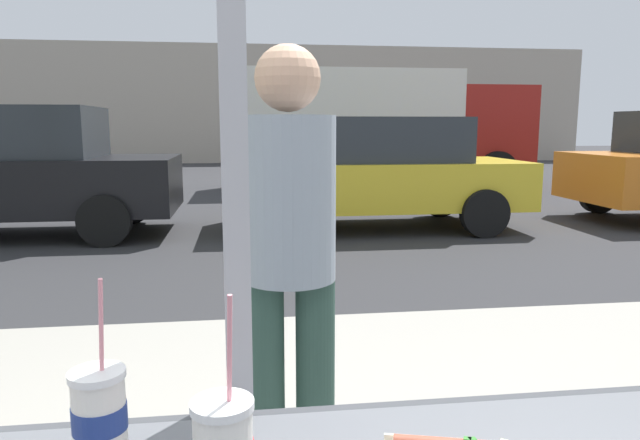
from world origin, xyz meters
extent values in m
plane|color=#2D2D30|center=(0.00, 8.00, 0.00)|extent=(60.00, 60.00, 0.00)
cube|color=#9E998E|center=(0.00, 1.60, 0.05)|extent=(16.00, 2.80, 0.10)
cube|color=#404245|center=(0.00, 0.03, 0.91)|extent=(2.24, 0.02, 0.02)
cube|color=#9E9EA3|center=(0.00, 0.08, 1.63)|extent=(0.05, 0.08, 1.42)
cube|color=#A89E8E|center=(0.00, 22.71, 2.27)|extent=(28.00, 1.20, 4.54)
cylinder|color=silver|center=(-0.22, -0.11, 1.00)|extent=(0.08, 0.08, 0.15)
cylinder|color=navy|center=(-0.22, -0.11, 1.00)|extent=(0.09, 0.09, 0.04)
cylinder|color=black|center=(-0.22, -0.11, 1.07)|extent=(0.08, 0.08, 0.01)
cylinder|color=white|center=(-0.22, -0.11, 1.08)|extent=(0.09, 0.09, 0.01)
cylinder|color=pink|center=(-0.21, -0.11, 1.14)|extent=(0.02, 0.04, 0.20)
cylinder|color=black|center=(-0.02, -0.26, 1.08)|extent=(0.08, 0.08, 0.01)
cylinder|color=white|center=(-0.02, -0.26, 1.09)|extent=(0.09, 0.09, 0.01)
cylinder|color=pink|center=(-0.01, -0.27, 1.15)|extent=(0.01, 0.03, 0.20)
cube|color=#337A2D|center=(0.36, -0.20, 0.97)|extent=(0.02, 0.01, 0.01)
cube|color=black|center=(-2.94, 7.11, 0.68)|extent=(4.11, 1.71, 0.73)
cube|color=#282D33|center=(-2.96, 7.11, 1.38)|extent=(2.13, 1.50, 0.66)
cylinder|color=black|center=(-1.67, 7.96, 0.32)|extent=(0.64, 0.18, 0.64)
cylinder|color=black|center=(-1.67, 6.25, 0.32)|extent=(0.64, 0.18, 0.64)
cube|color=gold|center=(1.88, 7.11, 0.64)|extent=(4.15, 1.79, 0.65)
cube|color=#282D33|center=(1.98, 7.11, 1.27)|extent=(2.16, 1.58, 0.61)
cylinder|color=black|center=(3.17, 8.00, 0.32)|extent=(0.64, 0.18, 0.64)
cylinder|color=black|center=(3.17, 6.21, 0.32)|extent=(0.64, 0.18, 0.64)
cylinder|color=black|center=(0.59, 8.00, 0.32)|extent=(0.64, 0.18, 0.64)
cylinder|color=black|center=(0.59, 6.21, 0.32)|extent=(0.64, 0.18, 0.64)
cylinder|color=black|center=(5.96, 8.03, 0.32)|extent=(0.64, 0.18, 0.64)
cube|color=silver|center=(2.45, 12.41, 1.56)|extent=(4.80, 2.20, 2.22)
cube|color=maroon|center=(5.65, 12.41, 1.40)|extent=(1.90, 2.10, 1.90)
cylinder|color=black|center=(5.65, 13.46, 0.45)|extent=(0.90, 0.24, 0.90)
cylinder|color=black|center=(5.65, 11.36, 0.45)|extent=(0.90, 0.24, 0.90)
cylinder|color=black|center=(1.61, 13.51, 0.45)|extent=(0.90, 0.24, 0.90)
cylinder|color=black|center=(1.61, 11.31, 0.45)|extent=(0.90, 0.24, 0.90)
cylinder|color=#2D4A40|center=(0.08, 0.93, 0.52)|extent=(0.14, 0.14, 0.84)
cylinder|color=#2D4A40|center=(0.26, 0.93, 0.52)|extent=(0.14, 0.14, 0.84)
cylinder|color=#86929F|center=(0.17, 0.93, 1.22)|extent=(0.32, 0.32, 0.56)
sphere|color=tan|center=(0.17, 0.93, 1.62)|extent=(0.22, 0.22, 0.22)
camera|label=1|loc=(0.01, -1.02, 1.47)|focal=32.69mm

